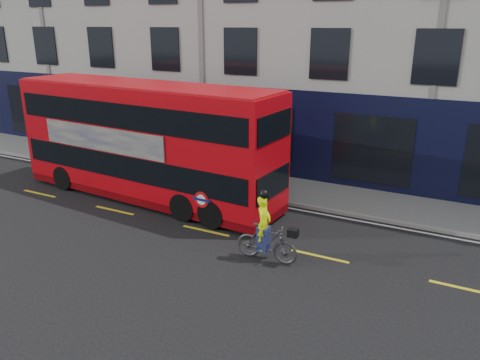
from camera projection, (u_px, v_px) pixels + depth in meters
The scene contains 8 objects.
ground at pixel (85, 225), 16.28m from camera, with size 120.00×120.00×0.00m, color black.
pavement at pixel (188, 173), 21.75m from camera, with size 60.00×3.00×0.12m, color slate.
kerb at pixel (169, 182), 20.48m from camera, with size 60.00×0.12×0.13m, color gray.
building_terrace at pixel (249, 7), 24.82m from camera, with size 50.00×10.07×15.00m.
road_edge_line at pixel (165, 185), 20.25m from camera, with size 58.00×0.10×0.01m, color silver.
lane_dashes at pixel (115, 210), 17.55m from camera, with size 58.00×0.12×0.01m, color gold, non-canonical shape.
bus at pixel (146, 141), 18.15m from camera, with size 11.42×3.38×4.54m.
cyclist at pixel (266, 237), 13.65m from camera, with size 1.91×0.60×2.21m.
Camera 1 is at (11.61, -10.84, 6.68)m, focal length 35.00 mm.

